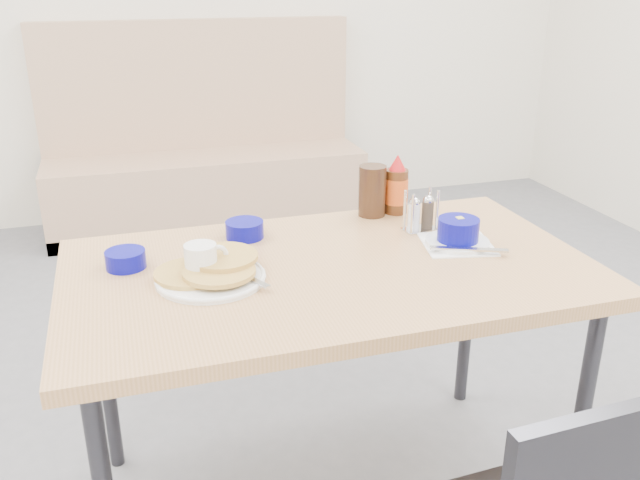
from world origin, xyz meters
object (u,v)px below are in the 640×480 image
object	(u,v)px
butter_bowl	(245,230)
syrup_bottle	(397,188)
pancake_plate	(211,272)
condiment_caddy	(421,216)
coffee_mug	(202,261)
creamer_bowl	(126,259)
amber_tumbler	(372,191)
booth_bench	(205,167)
dining_table	(330,286)
grits_setting	(458,234)

from	to	relation	value
butter_bowl	syrup_bottle	xyz separation A→B (m)	(0.51, 0.07, 0.06)
butter_bowl	syrup_bottle	bearing A→B (deg)	8.34
pancake_plate	butter_bowl	size ratio (longest dim) A/B	2.50
pancake_plate	condiment_caddy	bearing A→B (deg)	14.40
coffee_mug	condiment_caddy	size ratio (longest dim) A/B	0.95
condiment_caddy	creamer_bowl	bearing A→B (deg)	173.80
pancake_plate	amber_tumbler	distance (m)	0.66
pancake_plate	booth_bench	bearing A→B (deg)	82.86
creamer_bowl	syrup_bottle	size ratio (longest dim) A/B	0.55
condiment_caddy	amber_tumbler	bearing A→B (deg)	110.83
coffee_mug	amber_tumbler	world-z (taller)	amber_tumbler
butter_bowl	condiment_caddy	size ratio (longest dim) A/B	0.89
dining_table	condiment_caddy	size ratio (longest dim) A/B	11.18
coffee_mug	pancake_plate	bearing A→B (deg)	-37.63
grits_setting	syrup_bottle	xyz separation A→B (m)	(-0.06, 0.31, 0.05)
dining_table	creamer_bowl	distance (m)	0.55
grits_setting	amber_tumbler	size ratio (longest dim) A/B	1.48
amber_tumbler	creamer_bowl	bearing A→B (deg)	-165.69
pancake_plate	butter_bowl	distance (m)	0.30
syrup_bottle	butter_bowl	bearing A→B (deg)	-171.66
dining_table	butter_bowl	world-z (taller)	butter_bowl
pancake_plate	creamer_bowl	bearing A→B (deg)	145.48
condiment_caddy	dining_table	bearing A→B (deg)	-161.41
booth_bench	syrup_bottle	bearing A→B (deg)	-81.38
pancake_plate	grits_setting	distance (m)	0.71
dining_table	pancake_plate	world-z (taller)	pancake_plate
coffee_mug	grits_setting	distance (m)	0.73
amber_tumbler	condiment_caddy	xyz separation A→B (m)	(0.09, -0.17, -0.04)
booth_bench	dining_table	size ratio (longest dim) A/B	1.36
booth_bench	grits_setting	distance (m)	2.57
grits_setting	condiment_caddy	world-z (taller)	condiment_caddy
grits_setting	syrup_bottle	world-z (taller)	syrup_bottle
condiment_caddy	booth_bench	bearing A→B (deg)	90.14
condiment_caddy	coffee_mug	bearing A→B (deg)	-175.18
dining_table	coffee_mug	distance (m)	0.35
coffee_mug	butter_bowl	size ratio (longest dim) A/B	1.06
grits_setting	amber_tumbler	bearing A→B (deg)	114.82
grits_setting	syrup_bottle	bearing A→B (deg)	100.96
dining_table	condiment_caddy	world-z (taller)	condiment_caddy
butter_bowl	syrup_bottle	world-z (taller)	syrup_bottle
dining_table	coffee_mug	bearing A→B (deg)	177.17
butter_bowl	condiment_caddy	xyz separation A→B (m)	(0.52, -0.09, 0.02)
dining_table	creamer_bowl	xyz separation A→B (m)	(-0.52, 0.14, 0.09)
dining_table	creamer_bowl	bearing A→B (deg)	164.64
dining_table	grits_setting	bearing A→B (deg)	4.24
creamer_bowl	amber_tumbler	world-z (taller)	amber_tumbler
grits_setting	butter_bowl	size ratio (longest dim) A/B	2.16
creamer_bowl	grits_setting	bearing A→B (deg)	-7.12
booth_bench	condiment_caddy	xyz separation A→B (m)	(0.34, -2.36, 0.45)
condiment_caddy	syrup_bottle	bearing A→B (deg)	85.06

